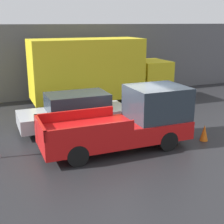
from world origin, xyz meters
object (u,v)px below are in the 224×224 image
at_px(pickup_truck, 130,121).
at_px(traffic_cone, 204,133).
at_px(car, 75,111).
at_px(delivery_truck, 97,71).

relative_size(pickup_truck, traffic_cone, 8.47).
height_order(pickup_truck, traffic_cone, pickup_truck).
xyz_separation_m(car, traffic_cone, (4.32, -3.31, -0.47)).
bearing_deg(pickup_truck, traffic_cone, -11.18).
distance_m(pickup_truck, traffic_cone, 3.11).
xyz_separation_m(delivery_truck, traffic_cone, (2.11, -6.74, -1.64)).
bearing_deg(pickup_truck, car, 116.28).
bearing_deg(pickup_truck, delivery_truck, 82.05).
xyz_separation_m(car, delivery_truck, (2.20, 3.43, 1.17)).
distance_m(pickup_truck, delivery_truck, 6.29).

